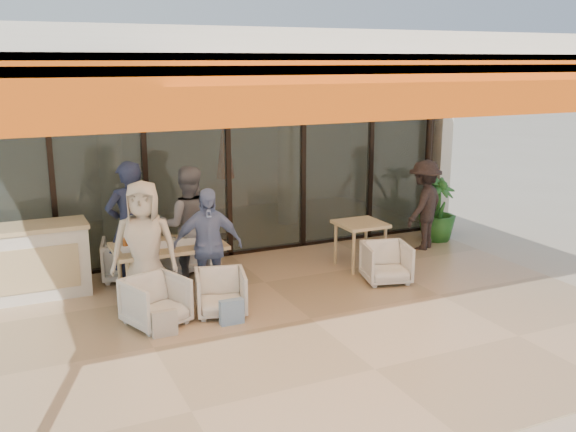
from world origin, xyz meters
The scene contains 21 objects.
ground centered at (0.00, 0.00, 0.00)m, with size 70.00×70.00×0.00m, color #C6B293.
terrace_floor centered at (0.00, 0.00, 0.01)m, with size 8.00×6.00×0.01m, color tan.
terrace_structure centered at (0.00, -0.26, 3.25)m, with size 8.00×6.00×3.40m.
glass_storefront centered at (0.00, 3.00, 1.60)m, with size 8.08×0.10×3.20m.
interior_block centered at (0.01, 5.31, 2.23)m, with size 9.05×3.62×3.52m.
host_counter centered at (-3.27, 2.30, 0.53)m, with size 1.85×0.65×1.04m.
dining_table centered at (-1.39, 1.62, 0.69)m, with size 1.50×0.90×0.93m.
chair_far_left centered at (-1.80, 2.56, 0.35)m, with size 0.67×0.63×0.69m, color white.
chair_far_right centered at (-0.96, 2.56, 0.36)m, with size 0.70×0.66×0.72m, color white.
chair_near_left centered at (-1.80, 0.66, 0.34)m, with size 0.66×0.62×0.68m, color white.
chair_near_right centered at (-0.96, 0.66, 0.32)m, with size 0.63×0.59×0.64m, color white.
diner_navy centered at (-1.80, 2.06, 0.93)m, with size 0.68×0.45×1.86m, color #1B203C.
diner_grey centered at (-0.96, 2.06, 0.87)m, with size 0.84×0.66×1.73m, color slate.
diner_cream centered at (-1.80, 1.16, 0.87)m, with size 0.85×0.55×1.74m, color beige.
diner_periwinkle centered at (-0.96, 1.16, 0.79)m, with size 0.93×0.39×1.58m, color #6F85BA.
tote_bag_cream centered at (-1.80, 0.26, 0.17)m, with size 0.30×0.10×0.34m, color silver.
tote_bag_blue centered at (-0.96, 0.26, 0.17)m, with size 0.30×0.10×0.34m, color #99BFD8.
side_table centered at (1.65, 1.56, 0.64)m, with size 0.70×0.70×0.74m.
side_chair centered at (1.65, 0.81, 0.33)m, with size 0.64×0.60×0.66m, color white.
standing_woman centered at (3.17, 1.98, 0.78)m, with size 1.01×0.58×1.56m, color black.
potted_palm centered at (3.72, 2.31, 0.60)m, with size 0.67×0.67×1.20m, color #1E5919.
Camera 1 is at (-3.43, -6.73, 3.20)m, focal length 40.00 mm.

